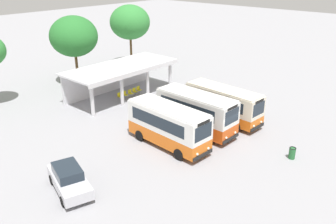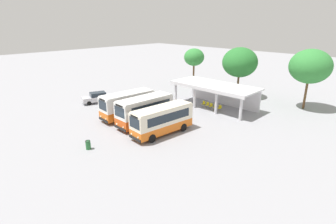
{
  "view_description": "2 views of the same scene",
  "coord_description": "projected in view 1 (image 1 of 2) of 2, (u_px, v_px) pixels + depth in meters",
  "views": [
    {
      "loc": [
        -22.27,
        -13.66,
        13.34
      ],
      "look_at": [
        -1.4,
        4.71,
        1.71
      ],
      "focal_mm": 37.79,
      "sensor_mm": 36.0,
      "label": 1
    },
    {
      "loc": [
        23.11,
        -16.61,
        11.91
      ],
      "look_at": [
        1.82,
        4.86,
        1.54
      ],
      "focal_mm": 28.47,
      "sensor_mm": 36.0,
      "label": 2
    }
  ],
  "objects": [
    {
      "name": "terminal_canopy",
      "position": [
        118.0,
        72.0,
        38.17
      ],
      "size": [
        12.43,
        5.24,
        3.4
      ],
      "color": "silver",
      "rests_on": "ground"
    },
    {
      "name": "litter_bin_apron",
      "position": [
        292.0,
        153.0,
        26.13
      ],
      "size": [
        0.49,
        0.49,
        0.9
      ],
      "color": "#266633",
      "rests_on": "ground"
    },
    {
      "name": "waiting_chair_second_from_end",
      "position": [
        125.0,
        94.0,
        37.78
      ],
      "size": [
        0.45,
        0.45,
        0.86
      ],
      "color": "slate",
      "rests_on": "ground"
    },
    {
      "name": "city_bus_nearest_orange",
      "position": [
        168.0,
        124.0,
        27.53
      ],
      "size": [
        2.7,
        7.3,
        3.3
      ],
      "color": "black",
      "rests_on": "ground"
    },
    {
      "name": "waiting_chair_middle_seat",
      "position": [
        130.0,
        93.0,
        38.2
      ],
      "size": [
        0.45,
        0.45,
        0.86
      ],
      "color": "slate",
      "rests_on": "ground"
    },
    {
      "name": "city_bus_middle_cream",
      "position": [
        223.0,
        103.0,
        32.03
      ],
      "size": [
        2.6,
        7.55,
        3.13
      ],
      "color": "black",
      "rests_on": "ground"
    },
    {
      "name": "waiting_chair_fourth_seat",
      "position": [
        135.0,
        91.0,
        38.72
      ],
      "size": [
        0.45,
        0.45,
        0.86
      ],
      "color": "slate",
      "rests_on": "ground"
    },
    {
      "name": "city_bus_second_in_row",
      "position": [
        196.0,
        111.0,
        29.86
      ],
      "size": [
        2.57,
        7.32,
        3.42
      ],
      "color": "black",
      "rests_on": "ground"
    },
    {
      "name": "roadside_tree_east_of_canopy",
      "position": [
        130.0,
        22.0,
        48.34
      ],
      "size": [
        5.51,
        5.51,
        8.38
      ],
      "color": "brown",
      "rests_on": "ground"
    },
    {
      "name": "parked_car_flank",
      "position": [
        69.0,
        179.0,
        22.3
      ],
      "size": [
        3.01,
        4.65,
        1.62
      ],
      "color": "black",
      "rests_on": "ground"
    },
    {
      "name": "waiting_chair_fifth_seat",
      "position": [
        139.0,
        89.0,
        39.26
      ],
      "size": [
        0.45,
        0.45,
        0.86
      ],
      "color": "slate",
      "rests_on": "ground"
    },
    {
      "name": "ground_plane",
      "position": [
        222.0,
        141.0,
        28.9
      ],
      "size": [
        180.0,
        180.0,
        0.0
      ],
      "primitive_type": "plane",
      "color": "#939399"
    },
    {
      "name": "waiting_chair_end_by_column",
      "position": [
        120.0,
        96.0,
        37.31
      ],
      "size": [
        0.45,
        0.45,
        0.86
      ],
      "color": "slate",
      "rests_on": "ground"
    },
    {
      "name": "roadside_tree_behind_canopy",
      "position": [
        74.0,
        36.0,
        40.77
      ],
      "size": [
        5.53,
        5.53,
        8.03
      ],
      "color": "brown",
      "rests_on": "ground"
    }
  ]
}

